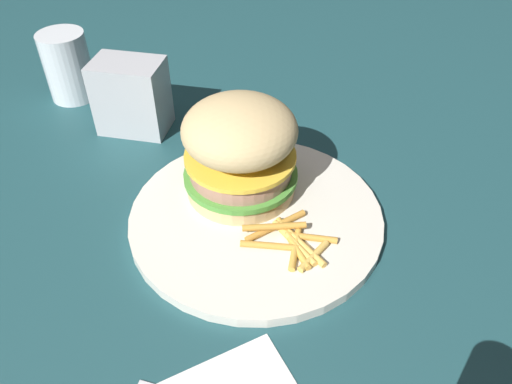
{
  "coord_description": "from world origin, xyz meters",
  "views": [
    {
      "loc": [
        0.09,
        0.4,
        0.39
      ],
      "look_at": [
        -0.02,
        0.02,
        0.04
      ],
      "focal_mm": 35.06,
      "sensor_mm": 36.0,
      "label": 1
    }
  ],
  "objects": [
    {
      "name": "fries_pile",
      "position": [
        -0.04,
        0.07,
        0.02
      ],
      "size": [
        0.1,
        0.08,
        0.01
      ],
      "color": "gold",
      "rests_on": "plate"
    },
    {
      "name": "sandwich",
      "position": [
        -0.01,
        -0.02,
        0.07
      ],
      "size": [
        0.13,
        0.13,
        0.11
      ],
      "color": "tan",
      "rests_on": "plate"
    },
    {
      "name": "ground_plane",
      "position": [
        0.0,
        0.0,
        0.0
      ],
      "size": [
        1.6,
        1.6,
        0.0
      ],
      "primitive_type": "plane",
      "color": "#1E474C"
    },
    {
      "name": "plate",
      "position": [
        -0.02,
        0.02,
        0.01
      ],
      "size": [
        0.28,
        0.28,
        0.01
      ],
      "primitive_type": "cylinder",
      "color": "silver",
      "rests_on": "ground_plane"
    },
    {
      "name": "napkin_dispenser",
      "position": [
        0.09,
        -0.2,
        0.05
      ],
      "size": [
        0.11,
        0.09,
        0.1
      ],
      "primitive_type": "cube",
      "rotation": [
        0.0,
        0.0,
        5.81
      ],
      "color": "#B7BABF",
      "rests_on": "ground_plane"
    },
    {
      "name": "drink_glass",
      "position": [
        0.17,
        -0.31,
        0.05
      ],
      "size": [
        0.07,
        0.07,
        0.1
      ],
      "color": "silver",
      "rests_on": "ground_plane"
    }
  ]
}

